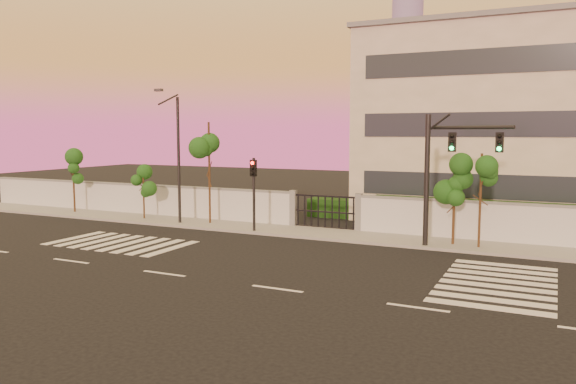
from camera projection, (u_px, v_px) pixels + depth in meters
name	position (u px, v px, depth m)	size (l,w,h in m)	color
ground	(277.00, 289.00, 19.95)	(120.00, 120.00, 0.00)	black
sidewalk	(368.00, 237.00, 29.36)	(60.00, 3.00, 0.15)	gray
perimeter_wall	(378.00, 215.00, 30.55)	(60.00, 0.36, 2.20)	silver
hedge_row	(409.00, 214.00, 32.58)	(41.00, 4.25, 1.80)	#14340F
institutional_building	(563.00, 123.00, 35.14)	(24.40, 12.40, 12.25)	#B3AF98
distant_skyscraper	(407.00, 24.00, 292.38)	(16.00, 16.00, 118.00)	slate
road_markings	(284.00, 262.00, 24.00)	(57.00, 7.62, 0.02)	silver
street_tree_a	(74.00, 168.00, 38.14)	(1.58, 1.26, 4.28)	#382314
street_tree_b	(144.00, 183.00, 35.22)	(1.31, 1.04, 3.26)	#382314
street_tree_c	(210.00, 150.00, 33.23)	(1.58, 1.26, 6.16)	#382314
street_tree_d	(455.00, 183.00, 26.96)	(1.56, 1.24, 4.25)	#382314
street_tree_e	(481.00, 179.00, 26.20)	(1.36, 1.08, 4.58)	#382314
traffic_signal_main	(444.00, 165.00, 26.24)	(3.98, 1.28, 6.39)	black
traffic_signal_secondary	(254.00, 186.00, 30.71)	(0.32, 0.33, 4.17)	black
streetlight_west	(177.00, 153.00, 33.21)	(0.48, 1.92, 7.99)	black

